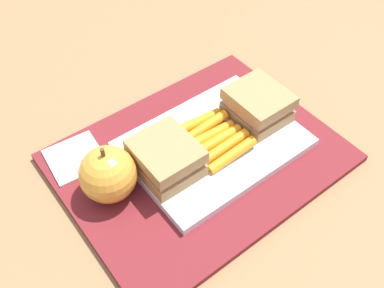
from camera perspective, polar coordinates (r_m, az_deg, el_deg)
ground_plane at (r=0.59m, az=0.96°, el=-2.12°), size 2.40×2.40×0.00m
lunchbag_mat at (r=0.59m, az=0.97°, el=-1.81°), size 0.36×0.28×0.01m
food_tray at (r=0.59m, az=2.89°, el=0.01°), size 0.23×0.17×0.01m
sandwich_half_left at (r=0.61m, az=8.68°, el=5.12°), size 0.07×0.08×0.04m
sandwich_half_right at (r=0.54m, az=-3.42°, el=-1.84°), size 0.07×0.08×0.04m
carrot_sticks_bundle at (r=0.58m, az=2.96°, el=0.85°), size 0.08×0.09×0.02m
apple at (r=0.53m, az=-11.00°, el=-3.93°), size 0.07×0.07×0.08m
paper_napkin at (r=0.60m, az=-15.12°, el=-1.73°), size 0.08×0.08×0.00m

